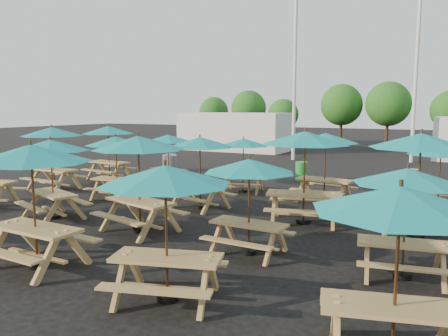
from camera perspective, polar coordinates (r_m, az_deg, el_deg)
The scene contains 31 objects.
ground at distance 13.69m, azimuth -3.02°, elevation -5.31°, with size 120.00×120.00×0.00m, color black.
picnic_unit_2 at distance 17.80m, azimuth -21.54°, elevation 4.04°, with size 2.33×2.33×2.43m.
picnic_unit_3 at distance 19.72m, azimuth -14.90°, elevation 4.47°, with size 2.33×2.33×2.36m.
picnic_unit_5 at distance 13.06m, azimuth -21.70°, elevation 2.28°, with size 2.69×2.69×2.26m.
picnic_unit_6 at distance 15.24m, azimuth -13.96°, elevation 3.04°, with size 2.36×2.36×2.19m.
picnic_unit_7 at distance 17.54m, azimuth -7.32°, elevation 3.53°, with size 2.37×2.37×2.09m.
picnic_unit_8 at distance 9.08m, azimuth -23.86°, elevation 0.97°, with size 2.34×2.34×2.44m.
picnic_unit_9 at distance 10.97m, azimuth -11.13°, elevation 2.60°, with size 2.75×2.75×2.45m.
picnic_unit_10 at distance 13.43m, azimuth -3.16°, elevation 2.91°, with size 2.58×2.58×2.25m.
picnic_unit_11 at distance 16.12m, azimuth 2.53°, elevation 3.01°, with size 2.27×2.27×2.03m.
picnic_unit_12 at distance 6.89m, azimuth -7.65°, elevation -1.85°, with size 2.65×2.65×2.24m.
picnic_unit_13 at distance 9.14m, azimuth 3.32°, elevation -0.38°, with size 1.99×1.99×2.07m.
picnic_unit_14 at distance 11.79m, azimuth 10.54°, elevation 3.26°, with size 2.94×2.94×2.52m.
picnic_unit_15 at distance 14.75m, azimuth 13.15°, elevation 3.38°, with size 2.41×2.41×2.32m.
picnic_unit_16 at distance 5.51m, azimuth 21.99°, elevation -4.93°, with size 2.59×2.59×2.22m.
picnic_unit_17 at distance 8.44m, azimuth 22.82°, elevation -1.70°, with size 2.28×2.28×2.06m.
picnic_unit_18 at distance 11.19m, azimuth 24.32°, elevation 2.59°, with size 2.96×2.96×2.55m.
picnic_unit_19 at distance 14.42m, azimuth 26.48°, elevation 1.68°, with size 2.16×2.16×2.04m.
waste_bin_0 at distance 21.83m, azimuth -7.40°, elevation 0.63°, with size 0.51×0.51×0.82m, color gray.
waste_bin_1 at distance 22.23m, azimuth -6.94°, elevation 0.76°, with size 0.51×0.51×0.82m, color gray.
waste_bin_2 at distance 21.64m, azimuth -6.82°, elevation 0.58°, with size 0.51×0.51×0.82m, color gray.
waste_bin_3 at distance 19.09m, azimuth 10.08°, elevation -0.44°, with size 0.51×0.51×0.82m, color green.
waste_bin_4 at distance 18.01m, azimuth 23.39°, elevation -1.45°, with size 0.51×0.51×0.82m, color gray.
mast_0 at distance 27.06m, azimuth 9.27°, elevation 13.81°, with size 0.20×0.20×12.00m, color silver.
mast_1 at distance 27.62m, azimuth 23.90°, elevation 13.14°, with size 0.20×0.20×12.00m, color silver.
event_tent_0 at distance 33.01m, azimuth 1.54°, elevation 4.80°, with size 8.00×4.00×2.80m, color silver.
tree_0 at distance 42.23m, azimuth -1.33°, elevation 7.38°, with size 2.80×2.80×4.24m.
tree_1 at distance 39.03m, azimuth 3.23°, elevation 7.81°, with size 3.11×3.11×4.72m.
tree_2 at distance 37.48m, azimuth 7.73°, elevation 6.95°, with size 2.59×2.59×3.93m.
tree_3 at distance 37.11m, azimuth 15.11°, elevation 7.96°, with size 3.36×3.36×5.09m.
tree_4 at distance 35.97m, azimuth 20.65°, elevation 7.83°, with size 3.41×3.41×5.17m.
Camera 1 is at (7.01, -11.35, 3.09)m, focal length 35.00 mm.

